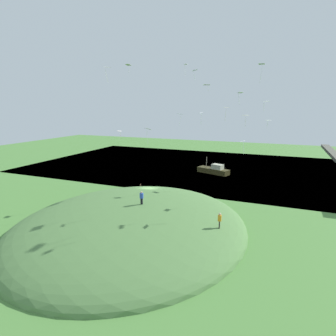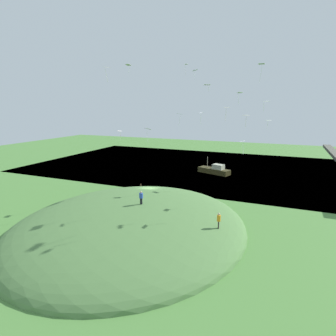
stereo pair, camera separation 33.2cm
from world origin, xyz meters
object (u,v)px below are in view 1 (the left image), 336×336
person_on_hilltop (220,219)px  mooring_post (141,187)px  kite_0 (180,115)px  kite_14 (186,65)px  kite_7 (245,116)px  kite_10 (148,130)px  kite_4 (107,68)px  kite_8 (195,71)px  kite_5 (201,114)px  kite_15 (240,94)px  kite_2 (268,121)px  kite_12 (207,85)px  boat_on_lake (214,170)px  kite_6 (267,102)px  kite_11 (243,142)px  person_watching_kites (142,196)px  kite_9 (262,65)px  kite_1 (128,65)px  kite_3 (119,131)px  kite_13 (226,109)px

person_on_hilltop → mooring_post: 21.94m
kite_0 → kite_14: bearing=-164.1°
kite_7 → mooring_post: kite_7 is taller
kite_10 → kite_4: bearing=-24.9°
kite_4 → kite_8: bearing=139.4°
kite_5 → kite_15: 5.39m
kite_2 → kite_12: bearing=-121.3°
kite_0 → kite_12: kite_12 is taller
kite_10 → boat_on_lake: bearing=166.2°
kite_2 → kite_6: kite_6 is taller
kite_2 → kite_4: 22.02m
kite_5 → kite_11: 6.06m
kite_6 → kite_10: size_ratio=0.50×
kite_11 → kite_15: (0.67, -0.48, 5.32)m
kite_4 → kite_0: bearing=94.9°
kite_2 → kite_4: bearing=-67.9°
kite_8 → kite_12: kite_8 is taller
person_watching_kites → kite_5: size_ratio=1.08×
boat_on_lake → kite_8: (17.48, 0.52, 18.83)m
kite_5 → kite_8: (-8.44, -3.49, 6.07)m
kite_5 → kite_8: 10.96m
boat_on_lake → kite_7: bearing=-39.0°
kite_5 → mooring_post: kite_5 is taller
person_watching_kites → kite_9: size_ratio=0.77×
kite_5 → kite_1: bearing=-94.4°
kite_1 → kite_5: (0.79, 10.33, -6.22)m
person_on_hilltop → kite_8: (-13.74, -7.29, 16.88)m
person_on_hilltop → kite_7: bearing=175.6°
kite_7 → mooring_post: bearing=-74.4°
kite_9 → kite_4: bearing=-78.1°
kite_0 → kite_3: (-3.18, -10.67, -2.65)m
kite_15 → person_watching_kites: bearing=-76.3°
kite_7 → kite_13: 4.50m
kite_7 → kite_9: kite_9 is taller
kite_9 → kite_15: (3.77, -1.71, -3.32)m
kite_11 → kite_13: size_ratio=0.75×
kite_6 → kite_12: 14.12m
kite_2 → kite_12: (-6.12, -10.06, 5.23)m
boat_on_lake → kite_7: 19.17m
kite_4 → kite_9: bearing=101.9°
kite_9 → person_on_hilltop: bearing=-18.8°
kite_0 → kite_10: 8.91m
kite_6 → person_on_hilltop: bearing=-22.9°
boat_on_lake → kite_11: bearing=-51.1°
kite_0 → kite_10: kite_0 is taller
kite_10 → kite_14: size_ratio=1.40×
person_watching_kites → kite_14: bearing=-90.4°
kite_11 → kite_2: bearing=162.5°
kite_14 → kite_9: bearing=55.4°
boat_on_lake → kite_15: size_ratio=5.49×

